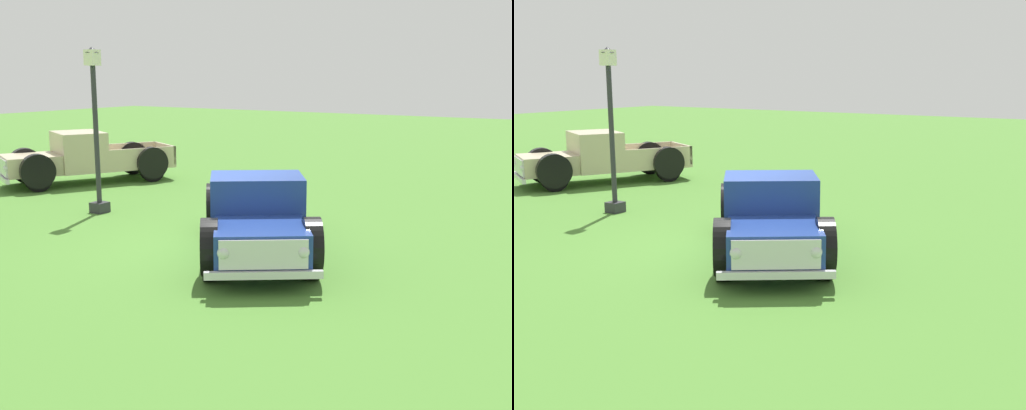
# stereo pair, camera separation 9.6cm
# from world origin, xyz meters

# --- Properties ---
(ground_plane) EXTENTS (80.00, 80.00, 0.00)m
(ground_plane) POSITION_xyz_m (0.00, 0.00, 0.00)
(ground_plane) COLOR #477A2D
(pickup_truck_foreground) EXTENTS (5.01, 4.25, 1.51)m
(pickup_truck_foreground) POSITION_xyz_m (-0.15, -0.88, 0.72)
(pickup_truck_foreground) COLOR navy
(pickup_truck_foreground) RESTS_ON ground_plane
(pickup_truck_behind_left) EXTENTS (5.39, 3.91, 1.57)m
(pickup_truck_behind_left) POSITION_xyz_m (3.66, 8.04, 0.75)
(pickup_truck_behind_left) COLOR #C6B793
(pickup_truck_behind_left) RESTS_ON ground_plane
(lamp_post_near) EXTENTS (0.36, 0.36, 3.91)m
(lamp_post_near) POSITION_xyz_m (1.04, 4.39, 2.05)
(lamp_post_near) COLOR #2D2D33
(lamp_post_near) RESTS_ON ground_plane
(picnic_table) EXTENTS (2.09, 2.25, 0.78)m
(picnic_table) POSITION_xyz_m (7.75, 12.71, 0.49)
(picnic_table) COLOR olive
(picnic_table) RESTS_ON ground_plane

